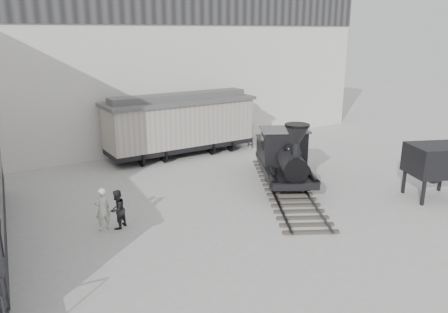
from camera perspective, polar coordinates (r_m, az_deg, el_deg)
ground at (r=18.14m, az=9.60°, el=-9.01°), size 90.00×90.00×0.00m
north_wall at (r=29.40m, az=-9.88°, el=11.81°), size 34.00×2.51×11.00m
locomotive at (r=22.29m, az=7.94°, el=-0.48°), size 6.84×10.00×3.60m
boxcar at (r=27.61m, az=-5.73°, el=4.37°), size 9.62×3.06×3.93m
visitor_a at (r=17.96m, az=-15.58°, el=-6.62°), size 0.70×0.53×1.75m
visitor_b at (r=17.97m, az=-13.78°, el=-6.73°), size 0.98×0.94×1.60m
coal_hopper at (r=22.54m, az=25.86°, el=-0.88°), size 2.92×2.70×2.57m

